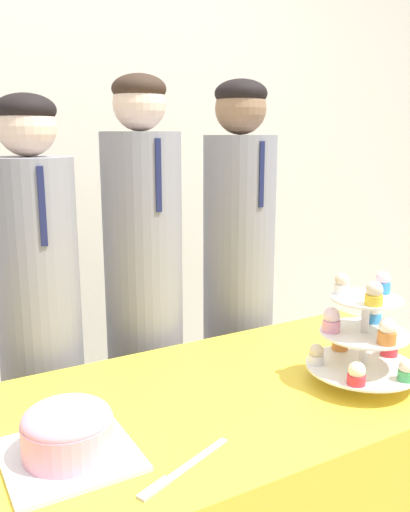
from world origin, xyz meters
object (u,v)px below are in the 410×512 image
at_px(student_1, 146,327).
at_px(student_2, 238,308).
at_px(cupcake_stand, 363,336).
at_px(round_cake, 68,432).
at_px(cake_knife, 171,477).
at_px(student_0, 42,356).

bearing_deg(student_1, student_2, 0.00).
bearing_deg(student_2, cupcake_stand, -93.95).
distance_m(round_cake, student_2, 1.03).
bearing_deg(cupcake_stand, cake_knife, -168.86).
xyz_separation_m(cupcake_stand, student_0, (-0.68, 0.67, -0.16)).
relative_size(round_cake, student_1, 0.16).
xyz_separation_m(student_0, student_2, (0.73, 0.00, 0.04)).
height_order(cake_knife, student_2, student_2).
xyz_separation_m(student_0, student_1, (0.35, 0.00, 0.03)).
height_order(cupcake_stand, student_2, student_2).
bearing_deg(round_cake, cupcake_stand, -3.31).
bearing_deg(student_1, round_cake, -125.43).
relative_size(cupcake_stand, student_0, 0.19).
height_order(cake_knife, student_1, student_1).
bearing_deg(student_0, student_1, 0.00).
xyz_separation_m(cupcake_stand, student_2, (0.05, 0.67, -0.12)).
xyz_separation_m(round_cake, cupcake_stand, (0.77, -0.04, 0.07)).
distance_m(cupcake_stand, student_1, 0.76).
bearing_deg(round_cake, student_0, 81.64).
relative_size(student_1, student_2, 1.00).
bearing_deg(cake_knife, student_2, 28.22).
height_order(student_0, student_2, student_2).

